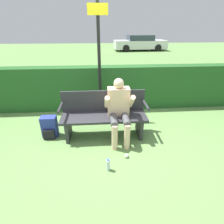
# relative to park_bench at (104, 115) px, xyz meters

# --- Properties ---
(ground_plane) EXTENTS (40.00, 40.00, 0.00)m
(ground_plane) POSITION_rel_park_bench_xyz_m (0.00, -0.07, -0.46)
(ground_plane) COLOR #668E4C
(hedge_back) EXTENTS (12.00, 0.36, 1.13)m
(hedge_back) POSITION_rel_park_bench_xyz_m (0.00, 1.32, 0.11)
(hedge_back) COLOR #235623
(hedge_back) RESTS_ON ground
(park_bench) EXTENTS (1.67, 0.50, 0.90)m
(park_bench) POSITION_rel_park_bench_xyz_m (0.00, 0.00, 0.00)
(park_bench) COLOR #2D2D33
(park_bench) RESTS_ON ground
(person_seated) EXTENTS (0.54, 0.65, 1.19)m
(person_seated) POSITION_rel_park_bench_xyz_m (0.28, -0.13, 0.20)
(person_seated) COLOR beige
(person_seated) RESTS_ON ground
(backpack) EXTENTS (0.30, 0.25, 0.44)m
(backpack) POSITION_rel_park_bench_xyz_m (-1.10, 0.00, -0.25)
(backpack) COLOR #283893
(backpack) RESTS_ON ground
(water_bottle) EXTENTS (0.06, 0.06, 0.22)m
(water_bottle) POSITION_rel_park_bench_xyz_m (0.03, -1.03, -0.35)
(water_bottle) COLOR silver
(water_bottle) RESTS_ON ground
(signpost) EXTENTS (0.41, 0.09, 2.48)m
(signpost) POSITION_rel_park_bench_xyz_m (-0.06, 0.89, 0.94)
(signpost) COLOR black
(signpost) RESTS_ON ground
(parked_car) EXTENTS (4.52, 1.95, 1.27)m
(parked_car) POSITION_rel_park_bench_xyz_m (3.56, 12.99, 0.15)
(parked_car) COLOR silver
(parked_car) RESTS_ON ground
(litter_crumple) EXTENTS (0.07, 0.07, 0.07)m
(litter_crumple) POSITION_rel_park_bench_xyz_m (0.36, -0.76, -0.42)
(litter_crumple) COLOR silver
(litter_crumple) RESTS_ON ground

